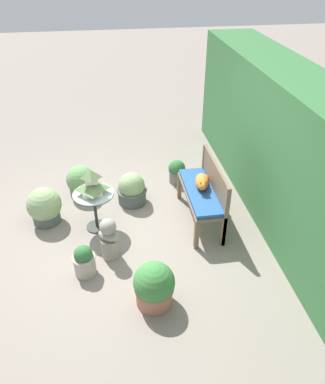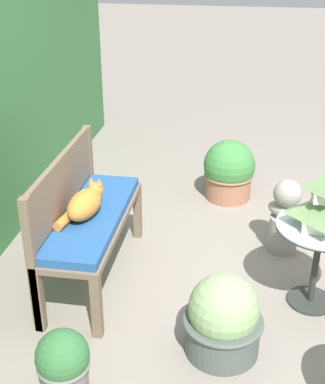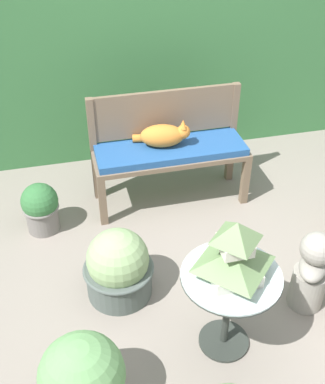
{
  "view_description": "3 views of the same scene",
  "coord_description": "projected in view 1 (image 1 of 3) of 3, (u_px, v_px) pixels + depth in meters",
  "views": [
    {
      "loc": [
        4.3,
        -0.1,
        3.52
      ],
      "look_at": [
        -0.13,
        0.59,
        0.51
      ],
      "focal_mm": 35.0,
      "sensor_mm": 36.0,
      "label": 1
    },
    {
      "loc": [
        -3.17,
        0.12,
        2.31
      ],
      "look_at": [
        0.1,
        0.67,
        0.66
      ],
      "focal_mm": 50.0,
      "sensor_mm": 36.0,
      "label": 2
    },
    {
      "loc": [
        -0.92,
        -2.14,
        2.56
      ],
      "look_at": [
        -0.29,
        0.46,
        0.6
      ],
      "focal_mm": 45.0,
      "sensor_mm": 36.0,
      "label": 3
    }
  ],
  "objects": [
    {
      "name": "garden_bust",
      "position": [
        109.0,
        239.0,
        4.87
      ],
      "size": [
        0.32,
        0.35,
        0.61
      ],
      "rotation": [
        0.0,
        0.0,
        0.94
      ],
      "color": "gray",
      "rests_on": "ground"
    },
    {
      "name": "potted_plant_bench_left",
      "position": [
        45.0,
        207.0,
        5.5
      ],
      "size": [
        0.51,
        0.51,
        0.57
      ],
      "color": "#4C5651",
      "rests_on": "ground"
    },
    {
      "name": "potted_plant_table_far",
      "position": [
        81.0,
        182.0,
        6.1
      ],
      "size": [
        0.46,
        0.46,
        0.54
      ],
      "color": "slate",
      "rests_on": "ground"
    },
    {
      "name": "cat",
      "position": [
        202.0,
        182.0,
        5.39
      ],
      "size": [
        0.45,
        0.28,
        0.22
      ],
      "rotation": [
        0.0,
        0.0,
        -0.18
      ],
      "color": "orange",
      "rests_on": "garden_bench"
    },
    {
      "name": "potted_plant_bench_right",
      "position": [
        177.0,
        171.0,
        6.46
      ],
      "size": [
        0.29,
        0.29,
        0.42
      ],
      "color": "slate",
      "rests_on": "ground"
    },
    {
      "name": "foliage_hedge_back",
      "position": [
        291.0,
        154.0,
        5.22
      ],
      "size": [
        6.4,
        0.89,
        2.1
      ],
      "primitive_type": "cube",
      "color": "#38703D",
      "rests_on": "ground"
    },
    {
      "name": "patio_table",
      "position": [
        94.0,
        201.0,
        5.28
      ],
      "size": [
        0.58,
        0.58,
        0.6
      ],
      "color": "#2D332D",
      "rests_on": "ground"
    },
    {
      "name": "garden_bench",
      "position": [
        200.0,
        194.0,
        5.44
      ],
      "size": [
        1.28,
        0.43,
        0.54
      ],
      "color": "brown",
      "rests_on": "ground"
    },
    {
      "name": "pagoda_birdhouse",
      "position": [
        92.0,
        184.0,
        5.12
      ],
      "size": [
        0.36,
        0.36,
        0.38
      ],
      "color": "silver",
      "rests_on": "patio_table"
    },
    {
      "name": "ground",
      "position": [
        125.0,
        229.0,
        5.51
      ],
      "size": [
        30.0,
        30.0,
        0.0
      ],
      "primitive_type": "plane",
      "color": "gray"
    },
    {
      "name": "potted_plant_path_edge",
      "position": [
        154.0,
        286.0,
        4.25
      ],
      "size": [
        0.48,
        0.48,
        0.57
      ],
      "color": "#9E664C",
      "rests_on": "ground"
    },
    {
      "name": "bench_backrest",
      "position": [
        215.0,
        180.0,
        5.35
      ],
      "size": [
        1.28,
        0.06,
        0.94
      ],
      "color": "brown",
      "rests_on": "ground"
    },
    {
      "name": "potted_plant_patio_mid",
      "position": [
        132.0,
        190.0,
        5.94
      ],
      "size": [
        0.48,
        0.48,
        0.52
      ],
      "color": "#4C5651",
      "rests_on": "ground"
    },
    {
      "name": "potted_plant_hedge_corner",
      "position": [
        84.0,
        260.0,
        4.66
      ],
      "size": [
        0.3,
        0.3,
        0.43
      ],
      "color": "#ADA393",
      "rests_on": "ground"
    }
  ]
}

